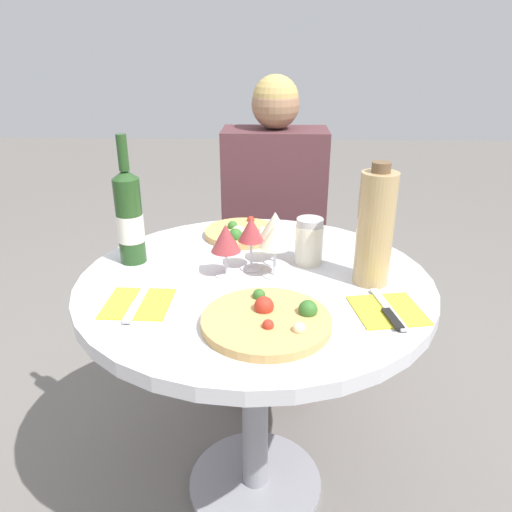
{
  "coord_description": "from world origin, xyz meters",
  "views": [
    {
      "loc": [
        0.05,
        -1.17,
        1.31
      ],
      "look_at": [
        0.01,
        -0.09,
        0.84
      ],
      "focal_mm": 35.0,
      "sensor_mm": 36.0,
      "label": 1
    }
  ],
  "objects": [
    {
      "name": "dining_table",
      "position": [
        0.0,
        0.0,
        0.61
      ],
      "size": [
        0.92,
        0.92,
        0.74
      ],
      "color": "gray",
      "rests_on": "ground_plane"
    },
    {
      "name": "place_setting_right",
      "position": [
        0.31,
        -0.17,
        0.74
      ],
      "size": [
        0.17,
        0.19,
        0.01
      ],
      "color": "yellow",
      "rests_on": "dining_table"
    },
    {
      "name": "wine_bottle",
      "position": [
        -0.34,
        0.09,
        0.87
      ],
      "size": [
        0.07,
        0.07,
        0.35
      ],
      "color": "#23471E",
      "rests_on": "dining_table"
    },
    {
      "name": "wine_glass_back_right",
      "position": [
        0.05,
        0.1,
        0.85
      ],
      "size": [
        0.08,
        0.08,
        0.15
      ],
      "color": "silver",
      "rests_on": "dining_table"
    },
    {
      "name": "sugar_shaker",
      "position": [
        0.14,
        0.1,
        0.8
      ],
      "size": [
        0.08,
        0.08,
        0.13
      ],
      "color": "silver",
      "rests_on": "dining_table"
    },
    {
      "name": "pizza_large",
      "position": [
        0.04,
        -0.23,
        0.75
      ],
      "size": [
        0.28,
        0.28,
        0.05
      ],
      "color": "tan",
      "rests_on": "dining_table"
    },
    {
      "name": "wine_glass_front_left",
      "position": [
        -0.08,
        0.01,
        0.84
      ],
      "size": [
        0.08,
        0.08,
        0.14
      ],
      "color": "silver",
      "rests_on": "dining_table"
    },
    {
      "name": "wine_glass_center",
      "position": [
        -0.01,
        0.06,
        0.85
      ],
      "size": [
        0.07,
        0.07,
        0.14
      ],
      "color": "silver",
      "rests_on": "dining_table"
    },
    {
      "name": "wine_glass_front_right",
      "position": [
        0.05,
        0.01,
        0.85
      ],
      "size": [
        0.08,
        0.08,
        0.14
      ],
      "color": "silver",
      "rests_on": "dining_table"
    },
    {
      "name": "place_setting_left",
      "position": [
        -0.27,
        -0.16,
        0.74
      ],
      "size": [
        0.15,
        0.19,
        0.01
      ],
      "color": "yellow",
      "rests_on": "dining_table"
    },
    {
      "name": "seated_diner",
      "position": [
        0.05,
        0.65,
        0.52
      ],
      "size": [
        0.4,
        0.44,
        1.19
      ],
      "rotation": [
        0.0,
        0.0,
        3.14
      ],
      "color": "#512D33",
      "rests_on": "ground_plane"
    },
    {
      "name": "ground_plane",
      "position": [
        0.0,
        0.0,
        0.0
      ],
      "size": [
        12.0,
        12.0,
        0.0
      ],
      "primitive_type": "plane",
      "color": "slate",
      "rests_on": "ground"
    },
    {
      "name": "chair_behind_diner",
      "position": [
        0.05,
        0.8,
        0.46
      ],
      "size": [
        0.43,
        0.43,
        0.93
      ],
      "rotation": [
        0.0,
        0.0,
        3.14
      ],
      "color": "slate",
      "rests_on": "ground_plane"
    },
    {
      "name": "tall_carafe",
      "position": [
        0.29,
        -0.01,
        0.88
      ],
      "size": [
        0.09,
        0.09,
        0.31
      ],
      "color": "tan",
      "rests_on": "dining_table"
    },
    {
      "name": "pizza_small_far",
      "position": [
        -0.05,
        0.29,
        0.75
      ],
      "size": [
        0.24,
        0.24,
        0.05
      ],
      "color": "tan",
      "rests_on": "dining_table"
    }
  ]
}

